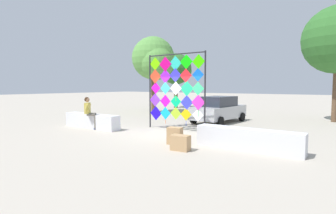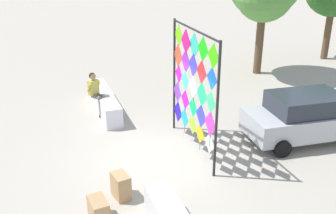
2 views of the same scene
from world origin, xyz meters
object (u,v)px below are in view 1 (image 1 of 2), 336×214
Objects in this scene: cardboard_box_large at (175,136)px; cardboard_box_small at (180,143)px; tree_palm_like at (155,59)px; tree_broadleaf at (177,70)px; seated_vendor at (90,110)px; parked_car at (218,109)px; kite_display_rack at (175,86)px.

cardboard_box_small is (0.64, -0.64, -0.06)m from cardboard_box_large.
tree_broadleaf is at bearing 103.21° from tree_palm_like.
cardboard_box_large is 0.10× the size of tree_palm_like.
seated_vendor reaches higher than cardboard_box_large.
seated_vendor reaches higher than parked_car.
kite_display_rack is 0.70× the size of tree_broadleaf.
kite_display_rack is at bearing 126.09° from cardboard_box_small.
tree_palm_like reaches higher than cardboard_box_large.
tree_palm_like is (-2.25, 7.86, 3.15)m from seated_vendor.
kite_display_rack reaches higher than parked_car.
tree_palm_like reaches higher than parked_car.
tree_palm_like is at bearing 105.98° from seated_vendor.
tree_broadleaf is 0.88× the size of tree_palm_like.
cardboard_box_small is at bearing -9.55° from seated_vendor.
parked_car reaches higher than cardboard_box_small.
seated_vendor is 0.39× the size of parked_car.
cardboard_box_small is at bearing -45.00° from cardboard_box_large.
parked_car reaches higher than cardboard_box_large.
kite_display_rack is 0.61× the size of tree_palm_like.
kite_display_rack is at bearing -45.16° from tree_palm_like.
cardboard_box_large is 0.12× the size of tree_broadleaf.
kite_display_rack reaches higher than cardboard_box_large.
kite_display_rack is 8.27m from tree_palm_like.
kite_display_rack is 3.45m from cardboard_box_large.
tree_broadleaf reaches higher than cardboard_box_large.
tree_palm_like is at bearing 161.16° from parked_car.
cardboard_box_small is 16.77m from tree_broadleaf.
seated_vendor is 8.76m from tree_palm_like.
tree_palm_like reaches higher than cardboard_box_small.
seated_vendor is at bearing 176.45° from cardboard_box_large.
seated_vendor is 0.30× the size of tree_broadleaf.
seated_vendor is at bearing -124.63° from parked_car.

